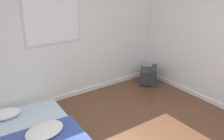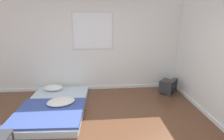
{
  "view_description": "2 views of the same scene",
  "coord_description": "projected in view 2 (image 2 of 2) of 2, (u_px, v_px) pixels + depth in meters",
  "views": [
    {
      "loc": [
        -1.84,
        -1.94,
        2.51
      ],
      "look_at": [
        0.59,
        1.54,
        0.83
      ],
      "focal_mm": 40.0,
      "sensor_mm": 36.0,
      "label": 1
    },
    {
      "loc": [
        0.01,
        -2.41,
        2.14
      ],
      "look_at": [
        0.37,
        1.75,
        0.82
      ],
      "focal_mm": 28.0,
      "sensor_mm": 36.0,
      "label": 2
    }
  ],
  "objects": [
    {
      "name": "crt_tv",
      "position": [
        168.0,
        86.0,
        4.98
      ],
      "size": [
        0.56,
        0.56,
        0.42
      ],
      "color": "#333338",
      "rests_on": "ground_plane"
    },
    {
      "name": "mattress_bed",
      "position": [
        54.0,
        106.0,
        4.08
      ],
      "size": [
        1.5,
        2.13,
        0.29
      ],
      "color": "silver",
      "rests_on": "ground_plane"
    },
    {
      "name": "wall_back",
      "position": [
        96.0,
        46.0,
        4.95
      ],
      "size": [
        7.2,
        0.08,
        2.6
      ],
      "color": "white",
      "rests_on": "ground_plane"
    }
  ]
}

